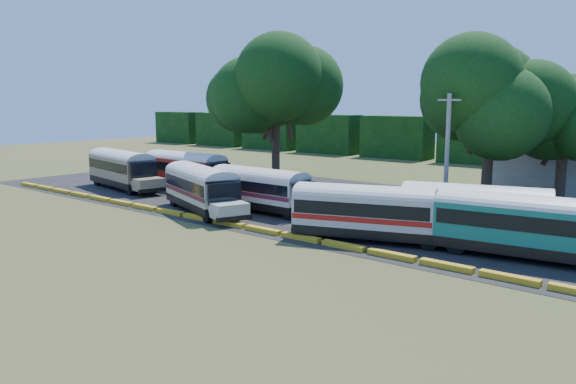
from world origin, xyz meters
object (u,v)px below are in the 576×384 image
Objects in this scene: bus_teal at (525,222)px; bus_cream_west at (202,186)px; bus_beige at (122,167)px; bus_red at (187,168)px; bus_white_red at (368,210)px; tree_west at (276,87)px.

bus_cream_west is at bearing 178.18° from bus_teal.
bus_beige reaches higher than bus_red.
bus_beige is at bearing -170.53° from bus_cream_west.
bus_cream_west is 1.04× the size of bus_white_red.
bus_white_red is 25.63m from tree_west.
bus_white_red is 0.76× the size of tree_west.
tree_west reaches higher than bus_beige.
bus_red is 10.86m from bus_cream_west.
tree_west is (-27.86, 12.79, 7.52)m from bus_teal.
bus_beige reaches higher than bus_cream_west.
tree_west is (-5.70, 14.94, 7.52)m from bus_cream_west.
bus_white_red is (22.85, -5.88, -0.15)m from bus_red.
bus_red reaches higher than bus_teal.
bus_beige is at bearing -124.55° from tree_west.
bus_cream_west is at bearing 161.96° from bus_white_red.
bus_beige is at bearing 171.56° from bus_teal.
bus_white_red is at bearing 22.16° from bus_cream_west.
bus_teal is at bearing 26.40° from bus_cream_west.
bus_red is 31.35m from bus_teal.
bus_red is 11.93m from tree_west.
tree_west is at bearing 123.96° from bus_white_red.
bus_teal is (8.24, 1.83, 0.08)m from bus_white_red.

